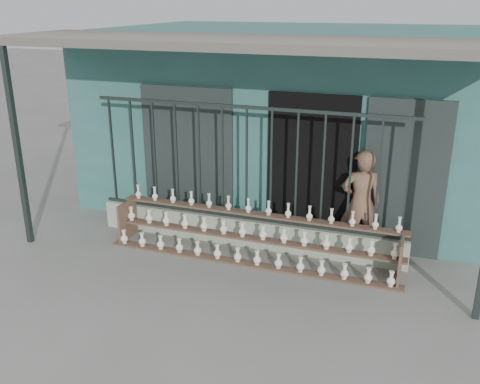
% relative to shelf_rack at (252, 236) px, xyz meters
% --- Properties ---
extents(ground, '(60.00, 60.00, 0.00)m').
position_rel_shelf_rack_xyz_m(ground, '(-0.24, -0.88, -0.36)').
color(ground, slate).
extents(workshop_building, '(7.40, 6.60, 3.21)m').
position_rel_shelf_rack_xyz_m(workshop_building, '(-0.23, 3.35, 1.26)').
color(workshop_building, '#316760').
rests_on(workshop_building, ground).
extents(parapet_wall, '(5.00, 0.20, 0.45)m').
position_rel_shelf_rack_xyz_m(parapet_wall, '(-0.24, 0.42, -0.14)').
color(parapet_wall, '#A5B39A').
rests_on(parapet_wall, ground).
extents(security_fence, '(5.00, 0.04, 1.80)m').
position_rel_shelf_rack_xyz_m(security_fence, '(-0.24, 0.42, 0.98)').
color(security_fence, '#283330').
rests_on(security_fence, parapet_wall).
extents(shelf_rack, '(4.50, 0.68, 0.85)m').
position_rel_shelf_rack_xyz_m(shelf_rack, '(0.00, 0.00, 0.00)').
color(shelf_rack, brown).
rests_on(shelf_rack, ground).
extents(elderly_woman, '(0.69, 0.55, 1.66)m').
position_rel_shelf_rack_xyz_m(elderly_woman, '(1.48, 0.68, 0.47)').
color(elderly_woman, brown).
rests_on(elderly_woman, ground).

